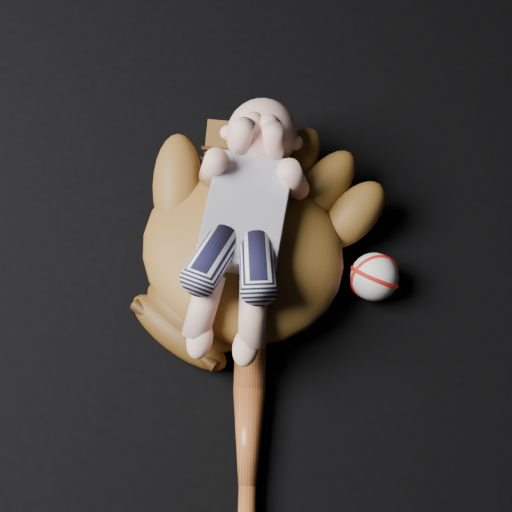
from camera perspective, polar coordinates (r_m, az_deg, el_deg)
name	(u,v)px	position (r m, az deg, el deg)	size (l,w,h in m)	color
baseball_glove	(243,246)	(1.16, -0.99, 0.70)	(0.39, 0.44, 0.14)	brown
newborn_baby	(242,229)	(1.10, -1.02, 1.97)	(0.18, 0.40, 0.16)	#E4A993
baseball_bat	(249,411)	(1.13, -0.51, -11.21)	(0.05, 0.49, 0.05)	#99471D
baseball	(374,277)	(1.19, 8.60, -1.51)	(0.07, 0.07, 0.07)	white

